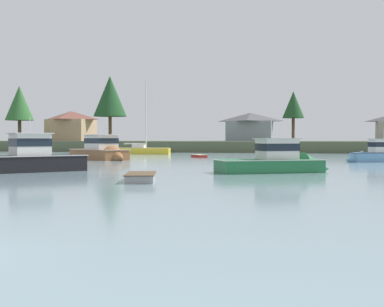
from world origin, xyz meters
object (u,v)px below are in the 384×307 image
object	(u,v)px
sailboat_yellow	(142,152)
mooring_buoy_white	(274,154)
dinghy_red	(199,156)
cruiser_skyblue	(378,156)
cruiser_wood	(103,154)
cruiser_black	(18,164)
dinghy_grey	(141,178)
cruiser_green	(282,165)

from	to	relation	value
sailboat_yellow	mooring_buoy_white	world-z (taller)	sailboat_yellow
dinghy_red	cruiser_skyblue	distance (m)	22.26
cruiser_skyblue	mooring_buoy_white	world-z (taller)	cruiser_skyblue
sailboat_yellow	cruiser_skyblue	xyz separation A→B (m)	(32.30, -20.34, 0.31)
cruiser_wood	cruiser_skyblue	bearing A→B (deg)	3.14
cruiser_black	cruiser_skyblue	bearing A→B (deg)	41.82
dinghy_red	cruiser_black	size ratio (longest dim) A/B	0.35
cruiser_black	dinghy_grey	distance (m)	12.01
cruiser_black	mooring_buoy_white	world-z (taller)	cruiser_black
cruiser_black	cruiser_skyblue	distance (m)	34.96
sailboat_yellow	cruiser_black	bearing A→B (deg)	-81.87
cruiser_green	cruiser_skyblue	bearing A→B (deg)	66.28
cruiser_black	dinghy_grey	size ratio (longest dim) A/B	2.05
cruiser_skyblue	mooring_buoy_white	size ratio (longest dim) A/B	18.23
sailboat_yellow	dinghy_grey	size ratio (longest dim) A/B	2.92
cruiser_wood	cruiser_green	bearing A→B (deg)	-39.86
cruiser_green	dinghy_red	bearing A→B (deg)	113.86
cruiser_green	cruiser_black	xyz separation A→B (m)	(-17.72, -4.34, 0.08)
cruiser_black	dinghy_grey	xyz separation A→B (m)	(10.78, -5.27, -0.44)
cruiser_wood	mooring_buoy_white	size ratio (longest dim) A/B	22.29
cruiser_green	cruiser_black	bearing A→B (deg)	-166.25
cruiser_green	cruiser_skyblue	xyz separation A→B (m)	(8.34, 18.98, 0.05)
sailboat_yellow	cruiser_black	xyz separation A→B (m)	(6.24, -43.65, 0.34)
cruiser_wood	dinghy_grey	distance (m)	30.35
cruiser_green	dinghy_grey	xyz separation A→B (m)	(-6.94, -9.61, -0.36)
cruiser_black	cruiser_skyblue	world-z (taller)	cruiser_black
cruiser_wood	cruiser_black	xyz separation A→B (m)	(3.10, -21.72, -0.08)
dinghy_red	mooring_buoy_white	xyz separation A→B (m)	(8.16, 14.18, -0.06)
dinghy_red	cruiser_wood	world-z (taller)	cruiser_wood
cruiser_wood	mooring_buoy_white	distance (m)	29.60
dinghy_grey	cruiser_wood	bearing A→B (deg)	117.22
sailboat_yellow	dinghy_grey	xyz separation A→B (m)	(17.02, -48.92, -0.11)
dinghy_grey	sailboat_yellow	bearing A→B (deg)	109.18
cruiser_skyblue	dinghy_grey	size ratio (longest dim) A/B	1.88
sailboat_yellow	mooring_buoy_white	distance (m)	20.07
cruiser_wood	cruiser_black	distance (m)	21.94
dinghy_grey	mooring_buoy_white	bearing A→B (deg)	86.76
dinghy_red	cruiser_green	size ratio (longest dim) A/B	0.35
cruiser_wood	cruiser_green	size ratio (longest dim) A/B	1.11
cruiser_green	mooring_buoy_white	xyz separation A→B (m)	(-4.04, 41.75, -0.45)
cruiser_wood	mooring_buoy_white	bearing A→B (deg)	55.45
cruiser_skyblue	dinghy_red	bearing A→B (deg)	157.30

